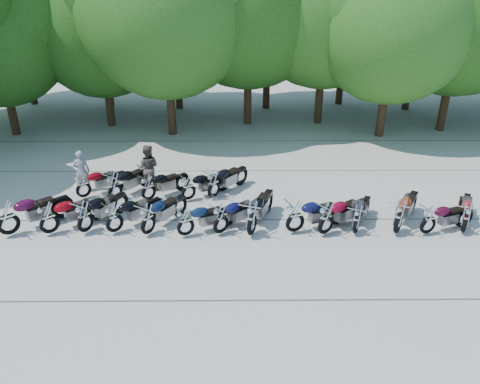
{
  "coord_description": "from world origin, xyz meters",
  "views": [
    {
      "loc": [
        -0.12,
        -13.1,
        8.04
      ],
      "look_at": [
        0.0,
        1.5,
        1.1
      ],
      "focal_mm": 35.0,
      "sensor_mm": 36.0,
      "label": 1
    }
  ],
  "objects_px": {
    "motorcycle_9": "(326,217)",
    "rider_0": "(82,171)",
    "motorcycle_11": "(399,216)",
    "motorcycle_2": "(84,216)",
    "motorcycle_18": "(214,183)",
    "motorcycle_1": "(48,217)",
    "motorcycle_7": "(252,217)",
    "motorcycle_0": "(7,217)",
    "motorcycle_3": "(114,217)",
    "motorcycle_13": "(466,217)",
    "motorcycle_16": "(148,187)",
    "motorcycle_8": "(295,216)",
    "motorcycle_6": "(221,218)",
    "motorcycle_14": "(83,184)",
    "rider_1": "(148,168)",
    "motorcycle_15": "(114,186)",
    "motorcycle_4": "(148,218)",
    "motorcycle_5": "(185,221)",
    "motorcycle_17": "(188,187)",
    "motorcycle_10": "(357,219)"
  },
  "relations": [
    {
      "from": "motorcycle_10",
      "to": "motorcycle_8",
      "type": "bearing_deg",
      "value": 24.17
    },
    {
      "from": "motorcycle_3",
      "to": "motorcycle_13",
      "type": "distance_m",
      "value": 11.72
    },
    {
      "from": "motorcycle_9",
      "to": "rider_0",
      "type": "distance_m",
      "value": 9.76
    },
    {
      "from": "motorcycle_14",
      "to": "motorcycle_5",
      "type": "bearing_deg",
      "value": -163.73
    },
    {
      "from": "motorcycle_4",
      "to": "motorcycle_5",
      "type": "xyz_separation_m",
      "value": [
        1.26,
        -0.13,
        -0.04
      ]
    },
    {
      "from": "motorcycle_14",
      "to": "rider_1",
      "type": "height_order",
      "value": "rider_1"
    },
    {
      "from": "motorcycle_7",
      "to": "motorcycle_14",
      "type": "distance_m",
      "value": 7.04
    },
    {
      "from": "motorcycle_0",
      "to": "rider_0",
      "type": "distance_m",
      "value": 3.8
    },
    {
      "from": "motorcycle_14",
      "to": "motorcycle_8",
      "type": "bearing_deg",
      "value": -148.14
    },
    {
      "from": "motorcycle_3",
      "to": "motorcycle_11",
      "type": "distance_m",
      "value": 9.47
    },
    {
      "from": "motorcycle_17",
      "to": "motorcycle_0",
      "type": "bearing_deg",
      "value": 80.17
    },
    {
      "from": "motorcycle_7",
      "to": "motorcycle_13",
      "type": "xyz_separation_m",
      "value": [
        7.13,
        0.13,
        -0.09
      ]
    },
    {
      "from": "motorcycle_9",
      "to": "motorcycle_18",
      "type": "height_order",
      "value": "motorcycle_9"
    },
    {
      "from": "motorcycle_1",
      "to": "motorcycle_6",
      "type": "xyz_separation_m",
      "value": [
        5.71,
        -0.04,
        -0.03
      ]
    },
    {
      "from": "motorcycle_17",
      "to": "motorcycle_11",
      "type": "bearing_deg",
      "value": -143.76
    },
    {
      "from": "motorcycle_18",
      "to": "motorcycle_13",
      "type": "bearing_deg",
      "value": -158.3
    },
    {
      "from": "motorcycle_10",
      "to": "motorcycle_17",
      "type": "distance_m",
      "value": 6.37
    },
    {
      "from": "motorcycle_3",
      "to": "motorcycle_8",
      "type": "height_order",
      "value": "motorcycle_8"
    },
    {
      "from": "motorcycle_6",
      "to": "rider_0",
      "type": "relative_size",
      "value": 1.29
    },
    {
      "from": "motorcycle_2",
      "to": "motorcycle_18",
      "type": "height_order",
      "value": "motorcycle_2"
    },
    {
      "from": "motorcycle_1",
      "to": "motorcycle_7",
      "type": "xyz_separation_m",
      "value": [
        6.74,
        -0.16,
        0.05
      ]
    },
    {
      "from": "motorcycle_14",
      "to": "motorcycle_0",
      "type": "bearing_deg",
      "value": 110.96
    },
    {
      "from": "motorcycle_10",
      "to": "motorcycle_15",
      "type": "bearing_deg",
      "value": 9.75
    },
    {
      "from": "motorcycle_13",
      "to": "motorcycle_6",
      "type": "bearing_deg",
      "value": 25.68
    },
    {
      "from": "motorcycle_0",
      "to": "motorcycle_18",
      "type": "bearing_deg",
      "value": -109.53
    },
    {
      "from": "motorcycle_4",
      "to": "motorcycle_7",
      "type": "height_order",
      "value": "motorcycle_7"
    },
    {
      "from": "motorcycle_9",
      "to": "rider_1",
      "type": "distance_m",
      "value": 7.47
    },
    {
      "from": "motorcycle_11",
      "to": "motorcycle_13",
      "type": "height_order",
      "value": "motorcycle_11"
    },
    {
      "from": "motorcycle_7",
      "to": "rider_0",
      "type": "distance_m",
      "value": 7.54
    },
    {
      "from": "motorcycle_1",
      "to": "motorcycle_16",
      "type": "height_order",
      "value": "motorcycle_1"
    },
    {
      "from": "motorcycle_10",
      "to": "motorcycle_11",
      "type": "bearing_deg",
      "value": -154.07
    },
    {
      "from": "motorcycle_0",
      "to": "motorcycle_18",
      "type": "height_order",
      "value": "motorcycle_0"
    },
    {
      "from": "motorcycle_15",
      "to": "motorcycle_18",
      "type": "xyz_separation_m",
      "value": [
        3.75,
        0.2,
        -0.0
      ]
    },
    {
      "from": "motorcycle_3",
      "to": "motorcycle_7",
      "type": "distance_m",
      "value": 4.59
    },
    {
      "from": "motorcycle_2",
      "to": "rider_1",
      "type": "bearing_deg",
      "value": -84.08
    },
    {
      "from": "motorcycle_3",
      "to": "rider_0",
      "type": "relative_size",
      "value": 1.3
    },
    {
      "from": "motorcycle_1",
      "to": "motorcycle_3",
      "type": "relative_size",
      "value": 1.04
    },
    {
      "from": "motorcycle_4",
      "to": "motorcycle_17",
      "type": "relative_size",
      "value": 1.08
    },
    {
      "from": "motorcycle_16",
      "to": "rider_1",
      "type": "xyz_separation_m",
      "value": [
        -0.16,
        1.09,
        0.34
      ]
    },
    {
      "from": "motorcycle_1",
      "to": "motorcycle_8",
      "type": "relative_size",
      "value": 0.98
    },
    {
      "from": "motorcycle_9",
      "to": "motorcycle_11",
      "type": "relative_size",
      "value": 0.97
    },
    {
      "from": "motorcycle_13",
      "to": "motorcycle_16",
      "type": "xyz_separation_m",
      "value": [
        -10.99,
        2.52,
        -0.02
      ]
    },
    {
      "from": "motorcycle_9",
      "to": "motorcycle_0",
      "type": "bearing_deg",
      "value": 52.74
    },
    {
      "from": "motorcycle_9",
      "to": "rider_0",
      "type": "relative_size",
      "value": 1.39
    },
    {
      "from": "motorcycle_18",
      "to": "motorcycle_8",
      "type": "bearing_deg",
      "value": 176.05
    },
    {
      "from": "motorcycle_3",
      "to": "motorcycle_13",
      "type": "xyz_separation_m",
      "value": [
        11.72,
        -0.09,
        -0.01
      ]
    },
    {
      "from": "motorcycle_6",
      "to": "motorcycle_14",
      "type": "height_order",
      "value": "motorcycle_6"
    },
    {
      "from": "motorcycle_6",
      "to": "motorcycle_8",
      "type": "distance_m",
      "value": 2.48
    },
    {
      "from": "motorcycle_11",
      "to": "motorcycle_16",
      "type": "relative_size",
      "value": 1.16
    },
    {
      "from": "motorcycle_9",
      "to": "motorcycle_16",
      "type": "relative_size",
      "value": 1.13
    }
  ]
}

